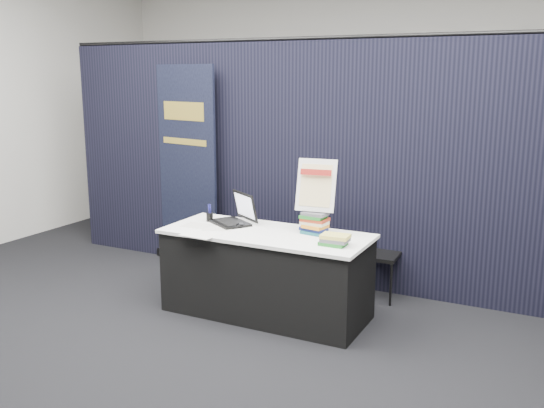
{
  "coord_description": "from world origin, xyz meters",
  "views": [
    {
      "loc": [
        2.34,
        -3.92,
        2.09
      ],
      "look_at": [
        0.06,
        0.55,
        1.0
      ],
      "focal_mm": 40.0,
      "sensor_mm": 36.0,
      "label": 1
    }
  ],
  "objects_px": {
    "info_sign": "(316,186)",
    "laptop": "(233,216)",
    "display_table": "(266,273)",
    "pullup_banner": "(186,177)",
    "book_stack_short": "(334,240)",
    "book_stack_tall": "(314,223)",
    "stacking_chair": "(380,250)"
  },
  "relations": [
    {
      "from": "laptop",
      "to": "book_stack_tall",
      "type": "distance_m",
      "value": 0.81
    },
    {
      "from": "laptop",
      "to": "stacking_chair",
      "type": "distance_m",
      "value": 1.44
    },
    {
      "from": "info_sign",
      "to": "stacking_chair",
      "type": "bearing_deg",
      "value": 56.06
    },
    {
      "from": "book_stack_short",
      "to": "stacking_chair",
      "type": "relative_size",
      "value": 0.25
    },
    {
      "from": "stacking_chair",
      "to": "book_stack_tall",
      "type": "bearing_deg",
      "value": -117.8
    },
    {
      "from": "book_stack_tall",
      "to": "pullup_banner",
      "type": "xyz_separation_m",
      "value": [
        -1.87,
        0.8,
        0.12
      ]
    },
    {
      "from": "book_stack_short",
      "to": "stacking_chair",
      "type": "bearing_deg",
      "value": 85.65
    },
    {
      "from": "book_stack_short",
      "to": "stacking_chair",
      "type": "height_order",
      "value": "book_stack_short"
    },
    {
      "from": "display_table",
      "to": "book_stack_short",
      "type": "xyz_separation_m",
      "value": [
        0.67,
        -0.12,
        0.42
      ]
    },
    {
      "from": "display_table",
      "to": "pullup_banner",
      "type": "height_order",
      "value": "pullup_banner"
    },
    {
      "from": "book_stack_tall",
      "to": "stacking_chair",
      "type": "distance_m",
      "value": 0.93
    },
    {
      "from": "laptop",
      "to": "book_stack_tall",
      "type": "bearing_deg",
      "value": 31.6
    },
    {
      "from": "book_stack_tall",
      "to": "laptop",
      "type": "bearing_deg",
      "value": 179.41
    },
    {
      "from": "info_sign",
      "to": "pullup_banner",
      "type": "bearing_deg",
      "value": 150.09
    },
    {
      "from": "laptop",
      "to": "book_stack_short",
      "type": "height_order",
      "value": "laptop"
    },
    {
      "from": "info_sign",
      "to": "stacking_chair",
      "type": "xyz_separation_m",
      "value": [
        0.36,
        0.73,
        -0.7
      ]
    },
    {
      "from": "info_sign",
      "to": "book_stack_short",
      "type": "bearing_deg",
      "value": -53.58
    },
    {
      "from": "laptop",
      "to": "book_stack_tall",
      "type": "height_order",
      "value": "laptop"
    },
    {
      "from": "display_table",
      "to": "stacking_chair",
      "type": "bearing_deg",
      "value": 50.3
    },
    {
      "from": "display_table",
      "to": "info_sign",
      "type": "distance_m",
      "value": 0.89
    },
    {
      "from": "pullup_banner",
      "to": "laptop",
      "type": "bearing_deg",
      "value": -26.04
    },
    {
      "from": "stacking_chair",
      "to": "book_stack_short",
      "type": "bearing_deg",
      "value": -96.62
    },
    {
      "from": "display_table",
      "to": "book_stack_tall",
      "type": "xyz_separation_m",
      "value": [
        0.39,
        0.14,
        0.47
      ]
    },
    {
      "from": "book_stack_tall",
      "to": "display_table",
      "type": "bearing_deg",
      "value": -159.59
    },
    {
      "from": "book_stack_short",
      "to": "stacking_chair",
      "type": "distance_m",
      "value": 1.08
    },
    {
      "from": "display_table",
      "to": "laptop",
      "type": "relative_size",
      "value": 3.84
    },
    {
      "from": "book_stack_short",
      "to": "pullup_banner",
      "type": "distance_m",
      "value": 2.41
    },
    {
      "from": "info_sign",
      "to": "pullup_banner",
      "type": "distance_m",
      "value": 2.04
    },
    {
      "from": "info_sign",
      "to": "laptop",
      "type": "bearing_deg",
      "value": 174.08
    },
    {
      "from": "laptop",
      "to": "book_stack_tall",
      "type": "relative_size",
      "value": 2.16
    },
    {
      "from": "display_table",
      "to": "info_sign",
      "type": "relative_size",
      "value": 3.93
    },
    {
      "from": "book_stack_short",
      "to": "laptop",
      "type": "bearing_deg",
      "value": 166.01
    }
  ]
}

